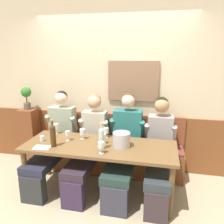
% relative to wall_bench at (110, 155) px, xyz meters
% --- Properties ---
extents(ground_plane, '(6.80, 6.80, 0.02)m').
position_rel_wall_bench_xyz_m(ground_plane, '(0.00, -0.83, -0.29)').
color(ground_plane, tan).
rests_on(ground_plane, ground).
extents(room_wall_back, '(6.80, 0.12, 2.80)m').
position_rel_wall_bench_xyz_m(room_wall_back, '(0.00, 0.26, 1.12)').
color(room_wall_back, beige).
rests_on(room_wall_back, ground).
extents(wood_wainscot_panel, '(6.80, 0.03, 0.93)m').
position_rel_wall_bench_xyz_m(wood_wainscot_panel, '(0.00, 0.21, 0.18)').
color(wood_wainscot_panel, brown).
rests_on(wood_wainscot_panel, ground).
extents(wall_bench, '(2.33, 0.42, 0.94)m').
position_rel_wall_bench_xyz_m(wall_bench, '(0.00, 0.00, 0.00)').
color(wall_bench, brown).
rests_on(wall_bench, ground).
extents(dining_table, '(2.03, 0.76, 0.73)m').
position_rel_wall_bench_xyz_m(dining_table, '(0.00, -0.64, 0.36)').
color(dining_table, brown).
rests_on(dining_table, ground).
extents(person_center_right_seat, '(0.52, 1.18, 1.33)m').
position_rel_wall_bench_xyz_m(person_center_right_seat, '(-0.80, -0.32, 0.36)').
color(person_center_right_seat, '#282C2E').
rests_on(person_center_right_seat, ground).
extents(person_center_left_seat, '(0.48, 1.19, 1.30)m').
position_rel_wall_bench_xyz_m(person_center_left_seat, '(-0.25, -0.32, 0.37)').
color(person_center_left_seat, '#312440').
rests_on(person_center_left_seat, ground).
extents(person_right_seat, '(0.54, 1.18, 1.33)m').
position_rel_wall_bench_xyz_m(person_right_seat, '(0.29, -0.32, 0.36)').
color(person_right_seat, '#313241').
rests_on(person_right_seat, ground).
extents(person_left_seat, '(0.48, 1.19, 1.29)m').
position_rel_wall_bench_xyz_m(person_left_seat, '(0.79, -0.31, 0.37)').
color(person_left_seat, '#342A30').
rests_on(person_left_seat, ground).
extents(ice_bucket, '(0.23, 0.23, 0.19)m').
position_rel_wall_bench_xyz_m(ice_bucket, '(0.30, -0.63, 0.54)').
color(ice_bucket, '#B5B2B7').
rests_on(ice_bucket, dining_table).
extents(wine_bottle_amber_mid, '(0.08, 0.08, 0.37)m').
position_rel_wall_bench_xyz_m(wine_bottle_amber_mid, '(-0.58, -0.82, 0.61)').
color(wine_bottle_amber_mid, '#472A11').
rests_on(wine_bottle_amber_mid, dining_table).
extents(wine_bottle_clear_water, '(0.07, 0.07, 0.35)m').
position_rel_wall_bench_xyz_m(wine_bottle_clear_water, '(0.06, -0.76, 0.60)').
color(wine_bottle_clear_water, '#B7CBBF').
rests_on(wine_bottle_clear_water, dining_table).
extents(wine_glass_by_bottle, '(0.06, 0.06, 0.14)m').
position_rel_wall_bench_xyz_m(wine_glass_by_bottle, '(0.05, -0.59, 0.54)').
color(wine_glass_by_bottle, silver).
rests_on(wine_glass_by_bottle, dining_table).
extents(wine_glass_center_front, '(0.08, 0.08, 0.14)m').
position_rel_wall_bench_xyz_m(wine_glass_center_front, '(0.02, -0.35, 0.54)').
color(wine_glass_center_front, silver).
rests_on(wine_glass_center_front, dining_table).
extents(wine_glass_left_end, '(0.08, 0.08, 0.16)m').
position_rel_wall_bench_xyz_m(wine_glass_left_end, '(-0.76, -0.36, 0.56)').
color(wine_glass_left_end, silver).
rests_on(wine_glass_left_end, dining_table).
extents(wine_glass_mid_left, '(0.08, 0.08, 0.15)m').
position_rel_wall_bench_xyz_m(wine_glass_mid_left, '(-0.29, -0.49, 0.54)').
color(wine_glass_mid_left, silver).
rests_on(wine_glass_mid_left, dining_table).
extents(wine_glass_center_rear, '(0.08, 0.08, 0.15)m').
position_rel_wall_bench_xyz_m(wine_glass_center_rear, '(0.09, -0.89, 0.55)').
color(wine_glass_center_rear, silver).
rests_on(wine_glass_center_rear, dining_table).
extents(wine_glass_mid_right, '(0.07, 0.07, 0.14)m').
position_rel_wall_bench_xyz_m(wine_glass_mid_right, '(-0.47, -0.58, 0.54)').
color(wine_glass_mid_right, silver).
rests_on(wine_glass_mid_right, dining_table).
extents(water_tumbler_left, '(0.06, 0.06, 0.08)m').
position_rel_wall_bench_xyz_m(water_tumbler_left, '(-0.81, -0.69, 0.49)').
color(water_tumbler_left, silver).
rests_on(water_tumbler_left, dining_table).
extents(tasting_sheet_left_guest, '(0.23, 0.17, 0.00)m').
position_rel_wall_bench_xyz_m(tasting_sheet_left_guest, '(-0.71, -0.89, 0.45)').
color(tasting_sheet_left_guest, white).
rests_on(tasting_sheet_left_guest, dining_table).
extents(corner_pedestal, '(0.28, 0.28, 0.97)m').
position_rel_wall_bench_xyz_m(corner_pedestal, '(-1.47, 0.03, 0.21)').
color(corner_pedestal, brown).
rests_on(corner_pedestal, ground).
extents(potted_plant, '(0.17, 0.17, 0.38)m').
position_rel_wall_bench_xyz_m(potted_plant, '(-1.47, 0.03, 0.94)').
color(potted_plant, '#595348').
rests_on(potted_plant, corner_pedestal).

